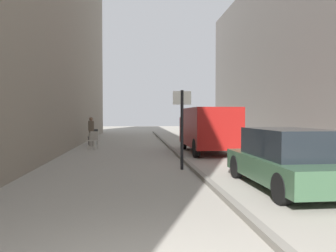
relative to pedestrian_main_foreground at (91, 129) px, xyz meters
The scene contains 8 objects.
ground_plane 5.65m from the pedestrian_main_foreground, 59.40° to the right, with size 80.00×80.00×0.00m, color gray.
kerb_strip 6.58m from the pedestrian_main_foreground, 47.36° to the right, with size 0.16×40.00×0.12m, color slate.
pedestrian_main_foreground is the anchor object (origin of this frame).
delivery_van 7.23m from the pedestrian_main_foreground, 34.21° to the right, with size 2.04×4.98×2.12m.
parked_car 13.38m from the pedestrian_main_foreground, 62.24° to the right, with size 1.88×4.22×1.45m.
street_sign_post 9.69m from the pedestrian_main_foreground, 65.20° to the right, with size 0.60×0.10×2.60m.
cafe_chair_near_window 2.04m from the pedestrian_main_foreground, 79.51° to the right, with size 0.57×0.57×0.94m.
cafe_chair_by_doorway 1.13m from the pedestrian_main_foreground, 88.05° to the left, with size 0.59×0.59×0.94m.
Camera 1 is at (-0.31, -2.82, 1.78)m, focal length 35.73 mm.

